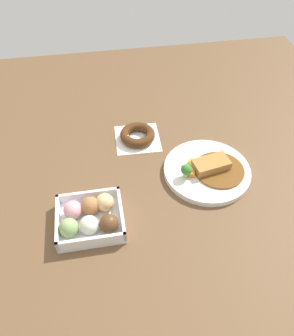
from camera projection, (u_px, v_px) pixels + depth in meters
The scene contains 4 objects.
ground_plane at pixel (152, 178), 0.98m from camera, with size 1.60×1.60×0.00m, color brown.
curry_plate at pixel (207, 170), 0.99m from camera, with size 0.26×0.26×0.06m.
donut_box at pixel (90, 217), 0.85m from camera, with size 0.17×0.15×0.06m.
chocolate_ring_donut at pixel (137, 135), 1.09m from camera, with size 0.15×0.15×0.03m.
Camera 1 is at (-0.13, -0.64, 0.73)m, focal length 35.66 mm.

